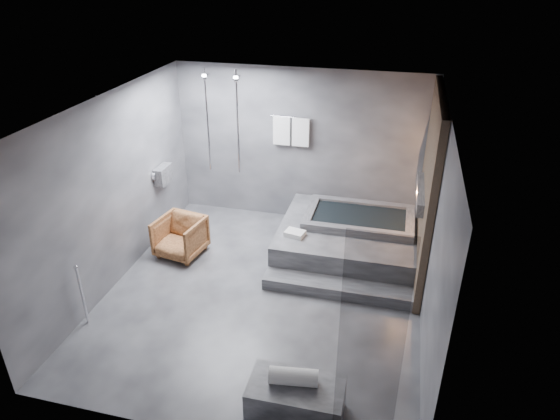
# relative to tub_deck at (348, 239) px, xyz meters

# --- Properties ---
(room) EXTENTS (5.00, 5.04, 2.82)m
(room) POSITION_rel_tub_deck_xyz_m (-0.65, -1.21, 1.48)
(room) COLOR #2E2F31
(room) RESTS_ON ground
(tub_deck) EXTENTS (2.20, 2.00, 0.50)m
(tub_deck) POSITION_rel_tub_deck_xyz_m (0.00, 0.00, 0.00)
(tub_deck) COLOR #343436
(tub_deck) RESTS_ON ground
(tub_step) EXTENTS (2.20, 0.36, 0.18)m
(tub_step) POSITION_rel_tub_deck_xyz_m (0.00, -1.18, -0.16)
(tub_step) COLOR #343436
(tub_step) RESTS_ON ground
(concrete_bench) EXTENTS (1.02, 0.57, 0.46)m
(concrete_bench) POSITION_rel_tub_deck_xyz_m (-0.12, -3.47, -0.02)
(concrete_bench) COLOR #37373A
(concrete_bench) RESTS_ON ground
(driftwood_chair) EXTENTS (0.82, 0.83, 0.66)m
(driftwood_chair) POSITION_rel_tub_deck_xyz_m (-2.67, -0.73, 0.08)
(driftwood_chair) COLOR #4F2913
(driftwood_chair) RESTS_ON ground
(rolled_towel) EXTENTS (0.54, 0.25, 0.19)m
(rolled_towel) POSITION_rel_tub_deck_xyz_m (-0.15, -3.45, 0.30)
(rolled_towel) COLOR silver
(rolled_towel) RESTS_ON concrete_bench
(deck_towel) EXTENTS (0.34, 0.28, 0.08)m
(deck_towel) POSITION_rel_tub_deck_xyz_m (-0.79, -0.52, 0.29)
(deck_towel) COLOR silver
(deck_towel) RESTS_ON tub_deck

